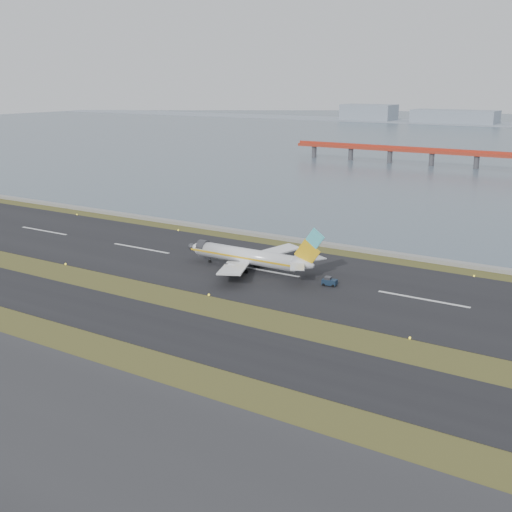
# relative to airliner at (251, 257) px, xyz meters

# --- Properties ---
(ground) EXTENTS (1000.00, 1000.00, 0.00)m
(ground) POSITION_rel_airliner_xyz_m (2.73, -28.55, -3.46)
(ground) COLOR #394518
(ground) RESTS_ON ground
(taxiway_strip) EXTENTS (1000.00, 18.00, 0.10)m
(taxiway_strip) POSITION_rel_airliner_xyz_m (2.73, -40.55, -3.41)
(taxiway_strip) COLOR black
(taxiway_strip) RESTS_ON ground
(runway_strip) EXTENTS (1000.00, 45.00, 0.10)m
(runway_strip) POSITION_rel_airliner_xyz_m (2.73, 1.45, -3.41)
(runway_strip) COLOR black
(runway_strip) RESTS_ON ground
(seawall) EXTENTS (1000.00, 2.50, 1.00)m
(seawall) POSITION_rel_airliner_xyz_m (2.73, 31.45, -2.96)
(seawall) COLOR gray
(seawall) RESTS_ON ground
(airliner) EXTENTS (38.52, 32.89, 12.80)m
(airliner) POSITION_rel_airliner_xyz_m (0.00, 0.00, 0.00)
(airliner) COLOR white
(airliner) RESTS_ON ground
(pushback_tug) EXTENTS (3.51, 2.33, 2.11)m
(pushback_tug) POSITION_rel_airliner_xyz_m (21.64, -0.71, -2.43)
(pushback_tug) COLOR #15263B
(pushback_tug) RESTS_ON ground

